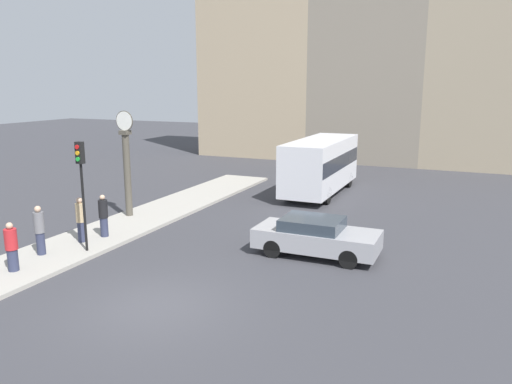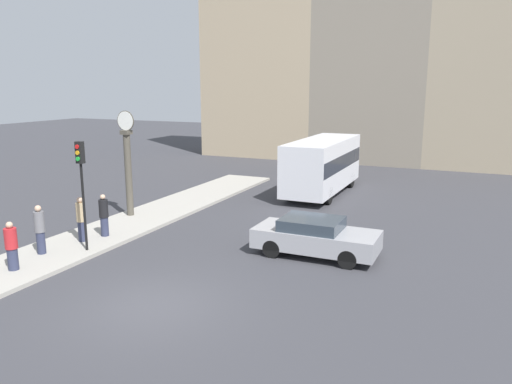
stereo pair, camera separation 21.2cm
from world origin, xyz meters
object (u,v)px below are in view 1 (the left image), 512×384
at_px(pedestrian_grey_jacket, 40,230).
at_px(pedestrian_black_jacket, 103,216).
at_px(street_clock, 127,165).
at_px(pedestrian_red_top, 12,247).
at_px(traffic_light_near, 81,174).
at_px(sedan_car, 316,236).
at_px(pedestrian_tan_coat, 81,220).
at_px(bus_distant, 321,163).

bearing_deg(pedestrian_grey_jacket, pedestrian_black_jacket, 76.83).
xyz_separation_m(street_clock, pedestrian_red_top, (0.95, -7.15, -1.56)).
height_order(pedestrian_grey_jacket, pedestrian_black_jacket, pedestrian_grey_jacket).
height_order(traffic_light_near, pedestrian_red_top, traffic_light_near).
xyz_separation_m(sedan_car, pedestrian_tan_coat, (-8.45, -2.44, 0.30)).
distance_m(traffic_light_near, pedestrian_black_jacket, 2.62).
xyz_separation_m(bus_distant, pedestrian_red_top, (-5.51, -15.79, -0.79)).
distance_m(sedan_car, pedestrian_tan_coat, 8.81).
height_order(pedestrian_red_top, pedestrian_black_jacket, pedestrian_black_jacket).
bearing_deg(pedestrian_black_jacket, pedestrian_grey_jacket, -103.17).
distance_m(sedan_car, pedestrian_red_top, 10.06).
xyz_separation_m(street_clock, pedestrian_tan_coat, (0.81, -3.92, -1.47)).
bearing_deg(pedestrian_black_jacket, pedestrian_tan_coat, -109.93).
bearing_deg(pedestrian_black_jacket, traffic_light_near, -70.68).
distance_m(traffic_light_near, pedestrian_red_top, 3.29).
height_order(bus_distant, traffic_light_near, traffic_light_near).
distance_m(traffic_light_near, street_clock, 4.99).
height_order(sedan_car, traffic_light_near, traffic_light_near).
height_order(bus_distant, street_clock, street_clock).
bearing_deg(bus_distant, pedestrian_red_top, -109.23).
bearing_deg(street_clock, bus_distant, 53.23).
bearing_deg(pedestrian_grey_jacket, street_clock, 95.39).
xyz_separation_m(sedan_car, traffic_light_near, (-7.56, -3.18, 2.23)).
height_order(traffic_light_near, pedestrian_grey_jacket, traffic_light_near).
xyz_separation_m(traffic_light_near, street_clock, (-1.71, 4.66, -0.46)).
relative_size(bus_distant, pedestrian_tan_coat, 4.44).
relative_size(bus_distant, pedestrian_grey_jacket, 4.37).
height_order(traffic_light_near, street_clock, street_clock).
relative_size(sedan_car, pedestrian_red_top, 2.73).
relative_size(bus_distant, traffic_light_near, 1.95).
distance_m(bus_distant, pedestrian_grey_jacket, 15.46).
relative_size(bus_distant, street_clock, 1.62).
distance_m(pedestrian_grey_jacket, pedestrian_tan_coat, 1.71).
relative_size(pedestrian_grey_jacket, pedestrian_black_jacket, 1.05).
relative_size(pedestrian_grey_jacket, pedestrian_tan_coat, 1.01).
bearing_deg(pedestrian_grey_jacket, pedestrian_tan_coat, 80.57).
bearing_deg(pedestrian_black_jacket, bus_distant, 65.48).
distance_m(sedan_car, pedestrian_black_jacket, 8.28).
relative_size(street_clock, pedestrian_red_top, 2.96).
bearing_deg(pedestrian_red_top, pedestrian_grey_jacket, 105.40).
distance_m(bus_distant, pedestrian_tan_coat, 13.80).
bearing_deg(pedestrian_red_top, sedan_car, 34.30).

